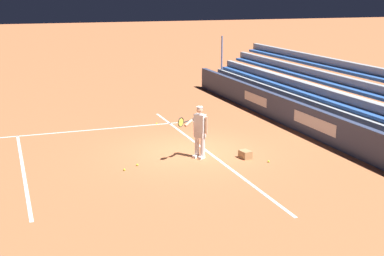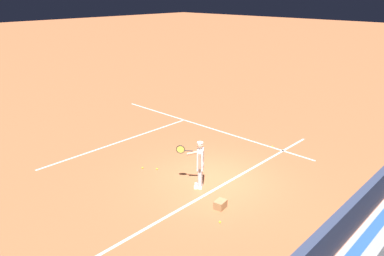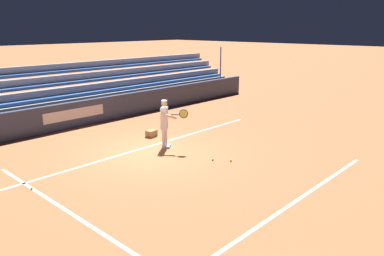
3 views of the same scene
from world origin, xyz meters
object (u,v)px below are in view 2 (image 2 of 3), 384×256
object	(u,v)px
tennis_ball_stray_back	(157,169)
tennis_ball_far_right	(272,147)
tennis_player	(199,164)
ball_box_cardboard	(220,204)
tennis_ball_toward_net	(142,168)
tennis_ball_by_box	(220,222)

from	to	relation	value
tennis_ball_stray_back	tennis_ball_far_right	bearing A→B (deg)	-22.52
tennis_player	tennis_ball_stray_back	size ratio (longest dim) A/B	25.98
ball_box_cardboard	tennis_ball_far_right	distance (m)	5.60
tennis_player	tennis_ball_toward_net	size ratio (longest dim) A/B	25.98
ball_box_cardboard	tennis_player	bearing A→B (deg)	68.71
tennis_ball_toward_net	tennis_player	bearing A→B (deg)	-80.35
tennis_ball_far_right	tennis_ball_toward_net	size ratio (longest dim) A/B	1.00
tennis_ball_stray_back	tennis_ball_by_box	bearing A→B (deg)	-104.94
ball_box_cardboard	tennis_ball_far_right	size ratio (longest dim) A/B	6.06
tennis_ball_stray_back	tennis_player	bearing A→B (deg)	-86.70
tennis_player	ball_box_cardboard	bearing A→B (deg)	-111.29
tennis_player	ball_box_cardboard	world-z (taller)	tennis_player
ball_box_cardboard	tennis_ball_by_box	world-z (taller)	ball_box_cardboard
tennis_ball_far_right	tennis_ball_toward_net	xyz separation A→B (m)	(-5.31, 2.55, 0.00)
ball_box_cardboard	tennis_ball_by_box	size ratio (longest dim) A/B	6.06
tennis_player	tennis_ball_far_right	xyz separation A→B (m)	(4.87, 0.04, -0.86)
tennis_ball_stray_back	tennis_ball_by_box	xyz separation A→B (m)	(-1.07, -4.02, 0.00)
ball_box_cardboard	tennis_ball_by_box	distance (m)	0.83
tennis_ball_stray_back	ball_box_cardboard	bearing A→B (deg)	-96.89
tennis_player	ball_box_cardboard	xyz separation A→B (m)	(-0.54, -1.40, -0.76)
tennis_ball_far_right	tennis_ball_toward_net	distance (m)	5.89
tennis_player	tennis_ball_toward_net	world-z (taller)	tennis_player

